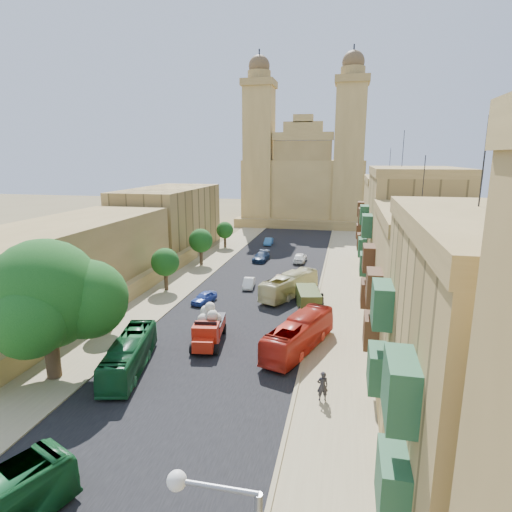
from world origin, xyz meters
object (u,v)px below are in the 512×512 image
at_px(bus_red_east, 299,334).
at_px(car_blue_a, 204,298).
at_px(car_white_b, 300,258).
at_px(street_tree_a, 108,300).
at_px(street_tree_d, 225,230).
at_px(car_cream, 281,279).
at_px(bus_cream_east, 290,285).
at_px(pedestrian_c, 322,303).
at_px(red_truck, 209,327).
at_px(car_dkblue, 261,257).
at_px(church, 305,181).
at_px(bus_green_north, 129,354).
at_px(street_tree_c, 201,241).
at_px(car_blue_b, 269,241).
at_px(pedestrian_a, 322,386).
at_px(street_tree_b, 165,262).
at_px(car_white_a, 249,283).
at_px(ficus_tree, 47,298).
at_px(olive_pickup, 308,299).

bearing_deg(bus_red_east, car_blue_a, -21.43).
bearing_deg(car_white_b, street_tree_a, 66.81).
distance_m(street_tree_d, car_cream, 22.83).
distance_m(bus_cream_east, pedestrian_c, 5.61).
height_order(red_truck, car_blue_a, red_truck).
relative_size(red_truck, car_dkblue, 1.28).
bearing_deg(church, car_cream, -87.18).
bearing_deg(bus_green_north, street_tree_a, 117.78).
xyz_separation_m(street_tree_c, car_dkblue, (7.79, 3.83, -2.76)).
relative_size(church, car_blue_a, 10.65).
xyz_separation_m(street_tree_d, bus_red_east, (16.50, -36.27, -1.58)).
distance_m(street_tree_c, bus_green_north, 30.57).
bearing_deg(street_tree_a, street_tree_c, 90.00).
xyz_separation_m(street_tree_c, car_white_b, (13.40, 4.24, -2.71)).
distance_m(bus_green_north, car_blue_b, 45.61).
relative_size(bus_green_north, pedestrian_a, 4.41).
xyz_separation_m(street_tree_d, pedestrian_c, (17.72, -27.49, -1.90)).
bearing_deg(car_dkblue, bus_green_north, -90.90).
bearing_deg(pedestrian_c, street_tree_b, -109.21).
bearing_deg(church, bus_red_east, -84.45).
distance_m(car_blue_a, car_dkblue, 19.26).
relative_size(bus_green_north, car_white_a, 2.57).
height_order(church, street_tree_c, church).
distance_m(church, car_blue_a, 58.78).
relative_size(bus_red_east, car_blue_a, 2.74).
height_order(street_tree_a, car_white_a, street_tree_a).
xyz_separation_m(bus_red_east, pedestrian_c, (1.22, 8.79, -0.32)).
height_order(car_blue_a, car_white_b, car_white_b).
bearing_deg(red_truck, bus_cream_east, 70.13).
relative_size(red_truck, car_blue_a, 1.68).
relative_size(car_white_b, car_blue_b, 1.16).
bearing_deg(street_tree_a, street_tree_d, 90.00).
relative_size(car_blue_a, pedestrian_a, 1.75).
xyz_separation_m(ficus_tree, olive_pickup, (15.73, 17.37, -4.76)).
relative_size(bus_cream_east, car_cream, 2.07).
relative_size(car_white_a, car_dkblue, 0.75).
height_order(olive_pickup, car_white_b, olive_pickup).
bearing_deg(red_truck, bus_red_east, 2.26).
height_order(church, bus_green_north, church).
bearing_deg(bus_cream_east, church, -61.18).
bearing_deg(street_tree_c, pedestrian_c, -41.15).
bearing_deg(street_tree_c, street_tree_a, -90.00).
height_order(ficus_tree, olive_pickup, ficus_tree).
xyz_separation_m(red_truck, car_dkblue, (-1.41, 28.39, -0.76)).
bearing_deg(car_cream, pedestrian_a, 112.23).
xyz_separation_m(bus_red_east, car_blue_b, (-9.77, 39.80, -0.72)).
relative_size(street_tree_b, bus_green_north, 0.56).
distance_m(bus_red_east, car_white_b, 28.69).
distance_m(ficus_tree, car_blue_a, 18.16).
relative_size(street_tree_a, olive_pickup, 0.86).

